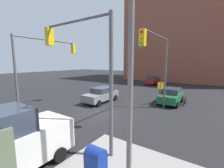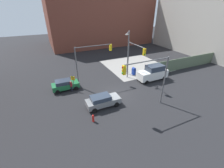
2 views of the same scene
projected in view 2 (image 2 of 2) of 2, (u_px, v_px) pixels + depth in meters
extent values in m
plane|color=black|center=(116.00, 94.00, 22.38)|extent=(120.00, 120.00, 0.00)
cube|color=gray|center=(135.00, 65.00, 32.94)|extent=(12.00, 12.00, 0.01)
cube|color=#56664C|center=(184.00, 63.00, 30.82)|extent=(18.55, 0.12, 2.40)
cube|color=brown|center=(98.00, 19.00, 49.75)|extent=(32.00, 18.00, 15.32)
cube|color=#ADA89E|center=(213.00, 22.00, 41.86)|extent=(20.00, 24.00, 15.26)
cylinder|color=brown|center=(145.00, 16.00, 52.23)|extent=(1.80, 1.80, 16.54)
cylinder|color=#59595B|center=(77.00, 68.00, 22.78)|extent=(0.18, 0.18, 6.50)
cylinder|color=#59595B|center=(93.00, 46.00, 22.37)|extent=(5.65, 0.12, 0.12)
cube|color=yellow|center=(111.00, 48.00, 23.67)|extent=(0.32, 0.36, 1.00)
sphere|color=red|center=(112.00, 45.00, 23.59)|extent=(0.18, 0.18, 0.18)
sphere|color=orange|center=(112.00, 47.00, 23.74)|extent=(0.18, 0.18, 0.18)
sphere|color=green|center=(112.00, 49.00, 23.89)|extent=(0.18, 0.18, 0.18)
cylinder|color=#59595B|center=(164.00, 81.00, 18.93)|extent=(0.18, 0.18, 6.50)
cylinder|color=#59595B|center=(148.00, 61.00, 16.36)|extent=(5.90, 0.12, 0.12)
cube|color=yellow|center=(124.00, 70.00, 15.51)|extent=(0.32, 0.36, 1.00)
sphere|color=red|center=(123.00, 67.00, 15.30)|extent=(0.18, 0.18, 0.18)
sphere|color=orange|center=(123.00, 70.00, 15.45)|extent=(0.18, 0.18, 0.18)
sphere|color=green|center=(122.00, 73.00, 15.60)|extent=(0.18, 0.18, 0.18)
cylinder|color=#59595B|center=(128.00, 60.00, 26.14)|extent=(0.18, 0.18, 6.50)
cylinder|color=#59595B|center=(136.00, 45.00, 22.93)|extent=(0.12, 4.34, 0.12)
cube|color=yellow|center=(144.00, 52.00, 21.44)|extent=(0.36, 0.32, 1.00)
sphere|color=red|center=(145.00, 50.00, 21.15)|extent=(0.18, 0.18, 0.18)
sphere|color=orange|center=(145.00, 52.00, 21.30)|extent=(0.18, 0.18, 0.18)
sphere|color=green|center=(145.00, 54.00, 21.45)|extent=(0.18, 0.18, 0.18)
cylinder|color=slate|center=(128.00, 54.00, 27.09)|extent=(0.20, 0.20, 8.00)
cylinder|color=slate|center=(128.00, 32.00, 24.23)|extent=(1.56, 1.95, 0.10)
ellipsoid|color=silver|center=(127.00, 34.00, 23.27)|extent=(0.56, 0.36, 0.24)
cylinder|color=#4C4C4C|center=(74.00, 83.00, 22.90)|extent=(0.08, 0.08, 2.40)
cube|color=yellow|center=(73.00, 78.00, 22.50)|extent=(0.48, 0.48, 0.64)
cube|color=navy|center=(134.00, 72.00, 28.42)|extent=(0.56, 0.64, 1.15)
cylinder|color=navy|center=(134.00, 69.00, 28.16)|extent=(0.56, 0.64, 0.56)
cylinder|color=red|center=(93.00, 119.00, 16.97)|extent=(0.26, 0.26, 0.80)
sphere|color=red|center=(93.00, 116.00, 16.77)|extent=(0.24, 0.24, 0.24)
cube|color=slate|center=(103.00, 101.00, 19.50)|extent=(4.44, 1.80, 0.75)
cube|color=#2D3847|center=(100.00, 98.00, 19.06)|extent=(2.49, 1.58, 0.55)
cylinder|color=black|center=(111.00, 98.00, 20.95)|extent=(0.64, 0.22, 0.64)
cylinder|color=black|center=(117.00, 105.00, 19.51)|extent=(0.64, 0.22, 0.64)
cylinder|color=black|center=(90.00, 103.00, 19.83)|extent=(0.64, 0.22, 0.64)
cylinder|color=black|center=(95.00, 111.00, 18.39)|extent=(0.64, 0.22, 0.64)
cube|color=#1E6638|center=(66.00, 85.00, 23.36)|extent=(4.05, 1.80, 0.75)
cube|color=#2D3847|center=(63.00, 82.00, 22.93)|extent=(2.27, 1.58, 0.55)
cylinder|color=black|center=(74.00, 83.00, 24.77)|extent=(0.64, 0.22, 0.64)
cylinder|color=black|center=(76.00, 88.00, 23.32)|extent=(0.64, 0.22, 0.64)
cylinder|color=black|center=(56.00, 87.00, 23.74)|extent=(0.64, 0.22, 0.64)
cylinder|color=black|center=(58.00, 92.00, 22.30)|extent=(0.64, 0.22, 0.64)
cube|color=white|center=(152.00, 74.00, 26.31)|extent=(5.40, 2.10, 1.40)
cube|color=#2D3847|center=(155.00, 68.00, 25.93)|extent=(3.02, 1.85, 0.90)
cylinder|color=black|center=(147.00, 82.00, 25.11)|extent=(0.64, 0.22, 0.64)
cylinder|color=black|center=(140.00, 77.00, 26.79)|extent=(0.64, 0.22, 0.64)
cylinder|color=black|center=(164.00, 78.00, 26.48)|extent=(0.64, 0.22, 0.64)
cylinder|color=black|center=(156.00, 74.00, 28.16)|extent=(0.64, 0.22, 0.64)
cylinder|color=maroon|center=(71.00, 84.00, 22.73)|extent=(0.36, 0.36, 0.65)
sphere|color=tan|center=(71.00, 82.00, 22.52)|extent=(0.22, 0.22, 0.22)
cylinder|color=#1E1E2D|center=(72.00, 88.00, 23.07)|extent=(0.28, 0.28, 0.82)
torus|color=black|center=(124.00, 69.00, 30.49)|extent=(0.05, 0.71, 0.71)
torus|color=black|center=(127.00, 70.00, 29.66)|extent=(0.05, 0.71, 0.71)
cube|color=#1E5999|center=(125.00, 69.00, 29.99)|extent=(0.04, 1.04, 0.08)
cylinder|color=#1E5999|center=(126.00, 68.00, 29.66)|extent=(0.04, 0.04, 0.40)
torus|color=black|center=(66.00, 84.00, 24.69)|extent=(0.71, 0.05, 0.71)
torus|color=black|center=(59.00, 85.00, 24.31)|extent=(0.71, 0.05, 0.71)
cube|color=black|center=(63.00, 83.00, 24.41)|extent=(1.04, 0.04, 0.08)
cylinder|color=black|center=(61.00, 82.00, 24.20)|extent=(0.04, 0.04, 0.40)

